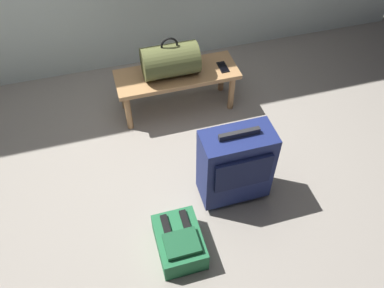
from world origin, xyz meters
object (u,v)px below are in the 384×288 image
object	(u,v)px
cell_phone	(223,67)
suitcase_upright_navy	(236,165)
bench	(177,78)
duffel_bag_olive	(170,60)
backpack_green	(179,242)

from	to	relation	value
cell_phone	suitcase_upright_navy	bearing A→B (deg)	-104.05
bench	duffel_bag_olive	bearing A→B (deg)	-180.00
duffel_bag_olive	backpack_green	xyz separation A→B (m)	(-0.28, -1.31, -0.42)
cell_phone	backpack_green	xyz separation A→B (m)	(-0.71, -1.28, -0.29)
bench	duffel_bag_olive	distance (m)	0.20
duffel_bag_olive	suitcase_upright_navy	xyz separation A→B (m)	(0.19, -1.00, -0.18)
bench	backpack_green	distance (m)	1.37
backpack_green	suitcase_upright_navy	bearing A→B (deg)	33.49
duffel_bag_olive	backpack_green	size ratio (longest dim) A/B	1.16
bench	suitcase_upright_navy	size ratio (longest dim) A/B	1.54
bench	backpack_green	size ratio (longest dim) A/B	2.63
bench	suitcase_upright_navy	bearing A→B (deg)	-81.96
cell_phone	suitcase_upright_navy	world-z (taller)	suitcase_upright_navy
duffel_bag_olive	suitcase_upright_navy	world-z (taller)	duffel_bag_olive
suitcase_upright_navy	cell_phone	bearing A→B (deg)	75.95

